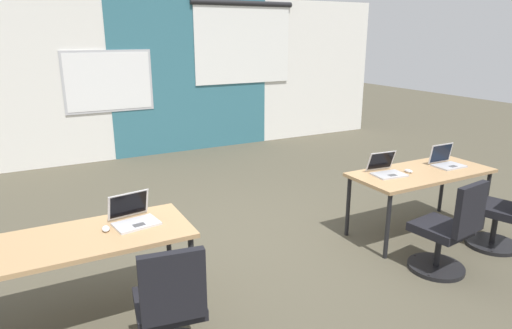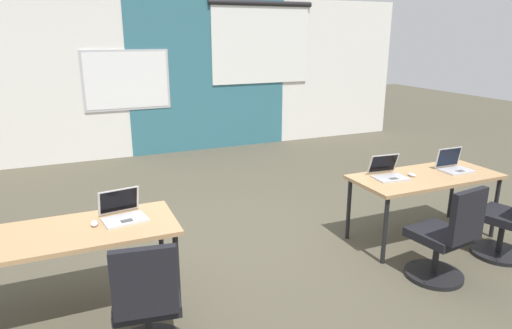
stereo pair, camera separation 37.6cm
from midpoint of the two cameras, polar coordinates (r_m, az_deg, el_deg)
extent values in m
plane|color=#4C4738|center=(4.83, 1.68, -10.07)|extent=(24.00, 24.00, 0.00)
cube|color=silver|center=(8.36, -10.69, 10.94)|extent=(10.00, 0.20, 2.80)
cube|color=#336B7A|center=(8.50, -4.61, 11.25)|extent=(3.03, 0.01, 2.80)
cube|color=#B7B7BC|center=(8.13, -14.94, 10.36)|extent=(1.48, 0.02, 1.04)
cube|color=white|center=(8.13, -14.93, 10.36)|extent=(1.40, 0.02, 0.96)
cube|color=white|center=(8.84, 1.95, 14.98)|extent=(2.00, 0.02, 1.43)
cylinder|color=black|center=(8.85, 2.00, 19.92)|extent=(2.10, 0.10, 0.10)
cube|color=tan|center=(3.62, -20.07, -8.29)|extent=(1.60, 0.70, 0.04)
cylinder|color=black|center=(3.62, -7.06, -13.81)|extent=(0.04, 0.04, 0.68)
cylinder|color=black|center=(4.13, -9.46, -9.86)|extent=(0.04, 0.04, 0.68)
cube|color=tan|center=(5.10, 22.91, -1.48)|extent=(1.60, 0.70, 0.04)
cylinder|color=black|center=(4.53, 18.51, -8.09)|extent=(0.04, 0.04, 0.68)
cylinder|color=black|center=(5.58, 30.03, -4.85)|extent=(0.04, 0.04, 0.68)
cylinder|color=black|center=(4.95, 13.93, -5.59)|extent=(0.04, 0.04, 0.68)
cylinder|color=black|center=(5.93, 25.48, -3.06)|extent=(0.04, 0.04, 0.68)
cube|color=silver|center=(3.67, -13.62, -6.92)|extent=(0.36, 0.28, 0.02)
cube|color=#4C4C4F|center=(3.62, -13.36, -7.06)|extent=(0.10, 0.07, 0.00)
cube|color=silver|center=(3.76, -14.45, -4.54)|extent=(0.34, 0.11, 0.21)
cube|color=black|center=(3.75, -14.43, -4.55)|extent=(0.30, 0.10, 0.19)
ellipsoid|color=silver|center=(3.65, -17.22, -7.26)|extent=(0.07, 0.11, 0.03)
cylinder|color=black|center=(3.33, -10.27, -19.66)|extent=(0.06, 0.06, 0.34)
cube|color=black|center=(3.21, -10.47, -16.62)|extent=(0.50, 0.50, 0.08)
cube|color=black|center=(2.85, -10.31, -14.75)|extent=(0.40, 0.12, 0.46)
sphere|color=black|center=(3.63, -10.46, -19.92)|extent=(0.04, 0.04, 0.04)
cube|color=#B7B7BC|center=(5.36, 26.13, -0.73)|extent=(0.33, 0.23, 0.02)
cube|color=#4C4C4F|center=(5.33, 26.55, -0.77)|extent=(0.09, 0.06, 0.00)
cube|color=#B7B7BC|center=(5.42, 25.27, 0.84)|extent=(0.33, 0.05, 0.22)
cube|color=black|center=(5.41, 25.31, 0.83)|extent=(0.30, 0.04, 0.19)
cylinder|color=black|center=(5.30, 30.40, -9.77)|extent=(0.52, 0.52, 0.04)
cylinder|color=black|center=(5.22, 30.70, -7.89)|extent=(0.06, 0.06, 0.34)
cube|color=black|center=(5.15, 31.04, -5.74)|extent=(0.55, 0.55, 0.08)
sphere|color=black|center=(5.36, 28.05, -9.09)|extent=(0.04, 0.04, 0.04)
sphere|color=black|center=(5.08, 30.33, -10.81)|extent=(0.04, 0.04, 0.04)
cube|color=#B7B7BC|center=(4.83, 19.01, -1.68)|extent=(0.35, 0.26, 0.02)
cube|color=#4C4C4F|center=(4.79, 19.38, -1.74)|extent=(0.10, 0.07, 0.00)
cube|color=#B7B7BC|center=(4.92, 18.09, 0.09)|extent=(0.34, 0.11, 0.21)
cube|color=black|center=(4.91, 18.13, 0.09)|extent=(0.30, 0.10, 0.18)
ellipsoid|color=silver|center=(4.99, 21.37, -1.25)|extent=(0.06, 0.10, 0.03)
cylinder|color=black|center=(4.60, 24.04, -12.77)|extent=(0.52, 0.52, 0.04)
cylinder|color=black|center=(4.52, 24.32, -10.65)|extent=(0.06, 0.06, 0.34)
cube|color=black|center=(4.43, 24.64, -8.22)|extent=(0.49, 0.49, 0.08)
cube|color=black|center=(4.21, 27.84, -5.93)|extent=(0.40, 0.11, 0.46)
sphere|color=black|center=(4.72, 21.71, -11.72)|extent=(0.04, 0.04, 0.04)
sphere|color=black|center=(4.74, 26.37, -12.19)|extent=(0.04, 0.04, 0.04)
sphere|color=black|center=(4.40, 23.07, -14.00)|extent=(0.04, 0.04, 0.04)
camera|label=1|loc=(0.19, -87.76, 0.66)|focal=31.25mm
camera|label=2|loc=(0.19, 92.24, -0.66)|focal=31.25mm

